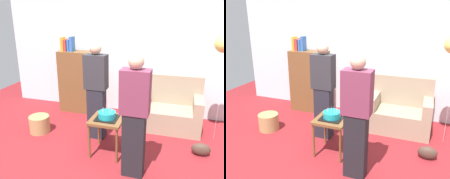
# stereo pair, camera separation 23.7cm
# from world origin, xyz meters

# --- Properties ---
(ground_plane) EXTENTS (8.00, 8.00, 0.00)m
(ground_plane) POSITION_xyz_m (0.00, 0.00, 0.00)
(ground_plane) COLOR maroon
(wall_back) EXTENTS (6.00, 0.10, 2.70)m
(wall_back) POSITION_xyz_m (0.00, 2.05, 1.35)
(wall_back) COLOR silver
(wall_back) RESTS_ON ground_plane
(couch) EXTENTS (1.10, 0.70, 0.96)m
(couch) POSITION_xyz_m (0.67, 1.47, 0.34)
(couch) COLOR gray
(couch) RESTS_ON ground_plane
(bookshelf) EXTENTS (0.80, 0.36, 1.60)m
(bookshelf) POSITION_xyz_m (-1.28, 1.69, 0.67)
(bookshelf) COLOR brown
(bookshelf) RESTS_ON ground_plane
(side_table) EXTENTS (0.48, 0.48, 0.58)m
(side_table) POSITION_xyz_m (-0.18, 0.28, 0.49)
(side_table) COLOR brown
(side_table) RESTS_ON ground_plane
(birthday_cake) EXTENTS (0.32, 0.32, 0.17)m
(birthday_cake) POSITION_xyz_m (-0.18, 0.28, 0.63)
(birthday_cake) COLOR black
(birthday_cake) RESTS_ON side_table
(person_blowing_candles) EXTENTS (0.36, 0.22, 1.63)m
(person_blowing_candles) POSITION_xyz_m (-0.51, 0.71, 0.83)
(person_blowing_candles) COLOR #23232D
(person_blowing_candles) RESTS_ON ground_plane
(person_holding_cake) EXTENTS (0.36, 0.22, 1.63)m
(person_holding_cake) POSITION_xyz_m (0.30, -0.09, 0.83)
(person_holding_cake) COLOR black
(person_holding_cake) RESTS_ON ground_plane
(wicker_basket) EXTENTS (0.36, 0.36, 0.30)m
(wicker_basket) POSITION_xyz_m (-1.56, 0.57, 0.15)
(wicker_basket) COLOR #A88451
(wicker_basket) RESTS_ON ground_plane
(handbag) EXTENTS (0.28, 0.14, 0.20)m
(handbag) POSITION_xyz_m (1.20, 0.62, 0.10)
(handbag) COLOR #473328
(handbag) RESTS_ON ground_plane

